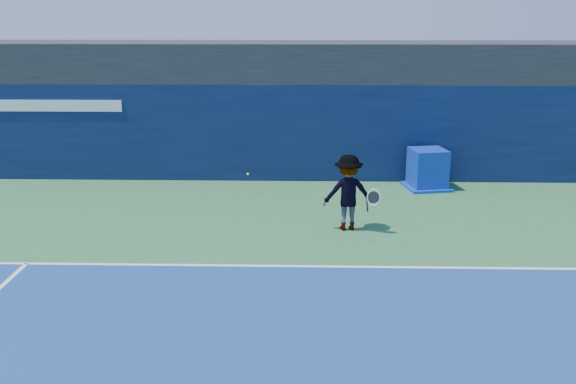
# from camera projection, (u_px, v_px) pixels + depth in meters

# --- Properties ---
(ground) EXTENTS (80.00, 80.00, 0.00)m
(ground) POSITION_uv_depth(u_px,v_px,m) (251.00, 336.00, 10.53)
(ground) COLOR #2E6738
(ground) RESTS_ON ground
(baseline) EXTENTS (24.00, 0.10, 0.01)m
(baseline) POSITION_uv_depth(u_px,v_px,m) (263.00, 266.00, 13.42)
(baseline) COLOR white
(baseline) RESTS_ON ground
(stadium_band) EXTENTS (36.00, 3.00, 1.20)m
(stadium_band) POSITION_uv_depth(u_px,v_px,m) (278.00, 61.00, 20.62)
(stadium_band) COLOR black
(stadium_band) RESTS_ON back_wall_assembly
(back_wall_assembly) EXTENTS (36.00, 1.03, 3.00)m
(back_wall_assembly) POSITION_uv_depth(u_px,v_px,m) (277.00, 131.00, 20.23)
(back_wall_assembly) COLOR #0B183C
(back_wall_assembly) RESTS_ON ground
(equipment_cart) EXTENTS (1.46, 1.46, 1.19)m
(equipment_cart) POSITION_uv_depth(u_px,v_px,m) (427.00, 170.00, 19.22)
(equipment_cart) COLOR #0B28A4
(equipment_cart) RESTS_ON ground
(tennis_player) EXTENTS (1.39, 0.79, 1.86)m
(tennis_player) POSITION_uv_depth(u_px,v_px,m) (348.00, 192.00, 15.47)
(tennis_player) COLOR silver
(tennis_player) RESTS_ON ground
(tennis_ball) EXTENTS (0.06, 0.06, 0.06)m
(tennis_ball) POSITION_uv_depth(u_px,v_px,m) (248.00, 174.00, 15.94)
(tennis_ball) COLOR #CCEF1A
(tennis_ball) RESTS_ON ground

